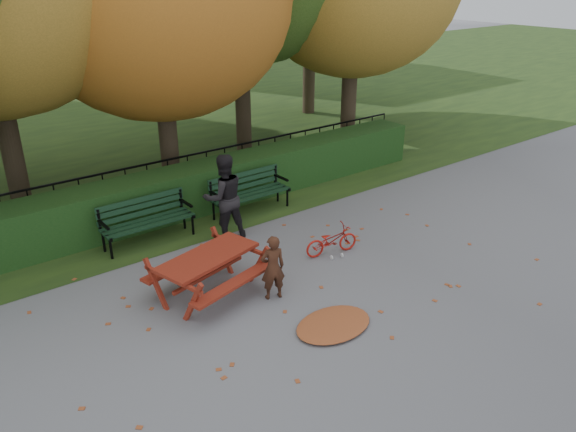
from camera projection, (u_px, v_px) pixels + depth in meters
ground at (320, 300)px, 9.13m from camera, size 90.00×90.00×0.00m
grass_strip at (55, 124)px, 19.25m from camera, size 90.00×90.00×0.00m
hedge at (186, 191)px, 12.18m from camera, size 13.00×0.90×1.00m
iron_fence at (169, 179)px, 12.74m from camera, size 14.00×0.04×1.02m
bench_left at (146, 217)px, 10.87m from camera, size 1.80×0.57×0.88m
bench_right at (249, 190)px, 12.21m from camera, size 1.80×0.57×0.88m
picnic_table at (208, 264)px, 9.06m from camera, size 1.98×1.74×0.83m
leaf_pile at (333, 324)px, 8.44m from camera, size 1.39×1.07×0.09m
leaf_scatter at (309, 292)px, 9.35m from camera, size 9.00×5.70×0.01m
child at (273, 268)px, 8.98m from camera, size 0.47×0.38×1.11m
adult at (224, 197)px, 10.87m from camera, size 0.95×0.80×1.74m
bicycle at (331, 240)px, 10.49m from camera, size 1.11×0.59×0.56m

